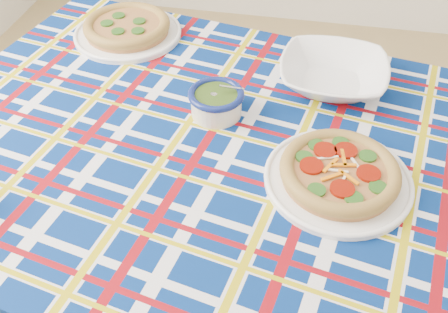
% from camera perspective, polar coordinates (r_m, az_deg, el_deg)
% --- Properties ---
extents(dining_table, '(1.67, 1.21, 0.71)m').
position_cam_1_polar(dining_table, '(1.09, 4.02, -2.69)').
color(dining_table, brown).
rests_on(dining_table, floor).
extents(tablecloth, '(1.70, 1.25, 0.10)m').
position_cam_1_polar(tablecloth, '(1.07, 4.08, -1.83)').
color(tablecloth, navy).
rests_on(tablecloth, dining_table).
extents(main_focaccia_plate, '(0.34, 0.34, 0.06)m').
position_cam_1_polar(main_focaccia_plate, '(0.98, 13.06, -1.72)').
color(main_focaccia_plate, '#A46B3A').
rests_on(main_focaccia_plate, tablecloth).
extents(pesto_bowl, '(0.15, 0.15, 0.07)m').
position_cam_1_polar(pesto_bowl, '(1.11, -0.90, 6.44)').
color(pesto_bowl, '#21380F').
rests_on(pesto_bowl, tablecloth).
extents(serving_bowl, '(0.26, 0.26, 0.06)m').
position_cam_1_polar(serving_bowl, '(1.23, 12.35, 9.17)').
color(serving_bowl, white).
rests_on(serving_bowl, tablecloth).
extents(second_focaccia_plate, '(0.34, 0.34, 0.05)m').
position_cam_1_polar(second_focaccia_plate, '(1.43, -11.03, 14.35)').
color(second_focaccia_plate, '#A46B3A').
rests_on(second_focaccia_plate, tablecloth).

